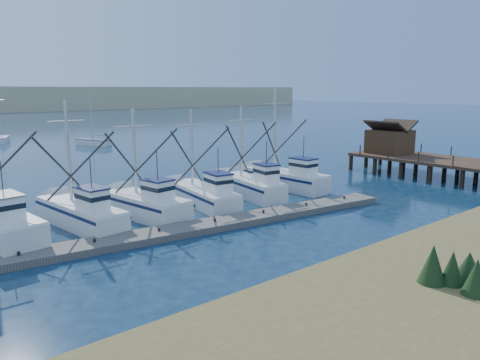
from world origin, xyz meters
The scene contains 8 objects.
ground centered at (0.00, 0.00, 0.00)m, with size 500.00×500.00×0.00m, color #0B2033.
shore_bank centered at (-8.00, -10.00, 0.80)m, with size 40.00×10.00×1.60m, color #4C422D.
floating_dock centered at (-9.09, 6.88, 0.22)m, with size 32.94×2.20×0.44m, color #605C56.
timber_pier centered at (21.50, 8.46, 2.57)m, with size 7.00×20.00×8.00m.
trawler_fleet centered at (-8.94, 12.15, 0.97)m, with size 31.93×9.53×10.10m.
sailboat_near centered at (5.27, 56.62, 0.49)m, with size 3.91×6.85×8.10m.
sailboat_far centered at (-5.26, 70.50, 0.49)m, with size 3.78×6.21×8.10m.
flying_gull centered at (17.75, 7.33, 9.16)m, with size 0.94×0.17×0.17m.
Camera 1 is at (-25.06, -17.61, 9.15)m, focal length 35.00 mm.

